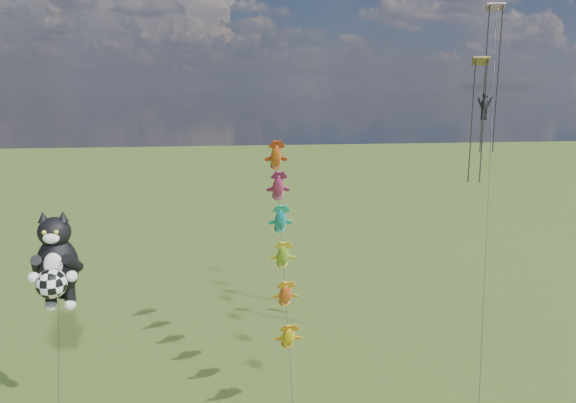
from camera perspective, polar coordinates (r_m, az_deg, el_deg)
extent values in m
cylinder|color=black|center=(33.24, -22.28, -15.13)|extent=(0.17, 2.72, 6.68)
ellipsoid|color=black|center=(32.94, -22.34, -6.09)|extent=(2.31, 1.92, 3.24)
ellipsoid|color=black|center=(32.34, -22.65, -2.89)|extent=(1.79, 1.64, 1.64)
cone|color=black|center=(32.29, -23.63, -1.43)|extent=(0.59, 0.59, 0.61)
cone|color=black|center=(32.02, -21.89, -1.39)|extent=(0.59, 0.59, 0.61)
ellipsoid|color=white|center=(31.76, -22.93, -3.45)|extent=(0.87, 0.46, 0.59)
ellipsoid|color=white|center=(32.15, -22.72, -5.98)|extent=(1.03, 0.43, 1.34)
sphere|color=gold|center=(31.70, -23.54, -2.91)|extent=(0.24, 0.24, 0.24)
sphere|color=gold|center=(31.53, -22.48, -2.89)|extent=(0.24, 0.24, 0.24)
sphere|color=white|center=(32.31, -24.44, -7.07)|extent=(0.61, 0.61, 0.61)
sphere|color=white|center=(31.79, -21.11, -7.10)|extent=(0.61, 0.61, 0.61)
sphere|color=white|center=(33.62, -22.97, -9.71)|extent=(0.65, 0.65, 0.65)
sphere|color=white|center=(33.36, -21.27, -9.74)|extent=(0.65, 0.65, 0.65)
sphere|color=white|center=(31.84, -22.89, -7.69)|extent=(1.58, 1.58, 1.58)
cylinder|color=black|center=(33.50, -0.52, -5.69)|extent=(0.60, 15.82, 15.72)
ellipsoid|color=yellow|center=(31.51, 0.03, -13.58)|extent=(0.79, 2.05, 2.02)
ellipsoid|color=red|center=(32.45, -0.26, -9.44)|extent=(0.79, 2.05, 2.02)
ellipsoid|color=green|center=(33.54, -0.53, -5.55)|extent=(0.79, 2.05, 2.02)
ellipsoid|color=#197DBF|center=(34.78, -0.78, -1.92)|extent=(0.79, 2.05, 2.02)
ellipsoid|color=#D83365|center=(36.15, -1.01, 1.44)|extent=(0.79, 2.05, 2.02)
ellipsoid|color=orange|center=(37.63, -1.23, 4.55)|extent=(0.79, 2.05, 2.02)
cylinder|color=black|center=(32.36, 19.72, 1.69)|extent=(7.22, 15.51, 25.25)
cube|color=green|center=(37.41, 19.02, 13.37)|extent=(1.12, 0.96, 0.55)
cylinder|color=black|center=(37.29, 18.14, 7.47)|extent=(0.08, 0.08, 7.74)
cylinder|color=black|center=(37.60, 19.12, 7.43)|extent=(0.08, 0.08, 7.74)
cube|color=#1E28DF|center=(40.79, 20.35, 18.06)|extent=(1.28, 1.06, 0.54)
cylinder|color=black|center=(40.28, 19.32, 11.33)|extent=(0.08, 0.08, 9.63)
cylinder|color=black|center=(40.66, 20.41, 11.25)|extent=(0.08, 0.08, 9.63)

